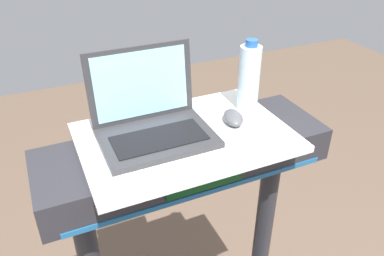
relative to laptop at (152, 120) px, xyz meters
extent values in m
cylinder|color=#28282D|center=(0.43, -0.04, -0.65)|extent=(0.07, 0.07, 0.94)
cube|color=#28282D|center=(0.09, -0.04, -0.12)|extent=(0.90, 0.28, 0.11)
cube|color=#0C3F19|center=(0.09, -0.18, -0.12)|extent=(0.24, 0.01, 0.06)
cube|color=#1E598C|center=(0.09, -0.18, -0.17)|extent=(0.81, 0.00, 0.02)
cube|color=white|center=(0.09, -0.04, -0.06)|extent=(0.63, 0.43, 0.02)
cube|color=#2D2D30|center=(0.00, -0.04, -0.04)|extent=(0.33, 0.23, 0.02)
cube|color=black|center=(0.00, -0.06, -0.03)|extent=(0.27, 0.13, 0.00)
cube|color=#2D2D30|center=(0.00, 0.09, 0.08)|extent=(0.33, 0.03, 0.23)
cube|color=#8CCCF2|center=(0.00, 0.08, 0.08)|extent=(0.29, 0.02, 0.20)
ellipsoid|color=#4C4C51|center=(0.26, -0.04, -0.03)|extent=(0.09, 0.11, 0.03)
cylinder|color=silver|center=(0.35, 0.03, 0.06)|extent=(0.07, 0.07, 0.22)
cylinder|color=#2659A5|center=(0.35, 0.03, 0.18)|extent=(0.04, 0.04, 0.02)
camera|label=1|loc=(-0.30, -0.95, 0.57)|focal=36.23mm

